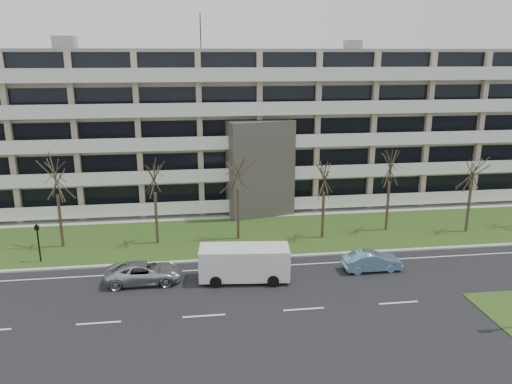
{
  "coord_description": "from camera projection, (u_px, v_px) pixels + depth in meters",
  "views": [
    {
      "loc": [
        -6.47,
        -26.44,
        14.88
      ],
      "look_at": [
        -1.55,
        10.0,
        4.64
      ],
      "focal_mm": 35.0,
      "sensor_mm": 36.0,
      "label": 1
    }
  ],
  "objects": [
    {
      "name": "silver_pickup",
      "position": [
        144.0,
        272.0,
        33.45
      ],
      "size": [
        5.1,
        2.41,
        1.41
      ],
      "primitive_type": "imported",
      "rotation": [
        0.0,
        0.0,
        1.59
      ],
      "color": "#ABADB2",
      "rests_on": "ground"
    },
    {
      "name": "tree_5",
      "position": [
        391.0,
        162.0,
        41.87
      ],
      "size": [
        3.93,
        3.93,
        7.85
      ],
      "color": "#382B21",
      "rests_on": "ground"
    },
    {
      "name": "ground",
      "position": [
        304.0,
        309.0,
        30.06
      ],
      "size": [
        160.0,
        160.0,
        0.0
      ],
      "primitive_type": "plane",
      "color": "black",
      "rests_on": "ground"
    },
    {
      "name": "sidewalk",
      "position": [
        260.0,
        214.0,
        47.72
      ],
      "size": [
        90.0,
        2.0,
        0.08
      ],
      "primitive_type": "cube",
      "color": "#B2B2AD",
      "rests_on": "ground"
    },
    {
      "name": "blue_sedan",
      "position": [
        372.0,
        261.0,
        35.31
      ],
      "size": [
        4.18,
        1.53,
        1.37
      ],
      "primitive_type": "imported",
      "rotation": [
        0.0,
        0.0,
        1.59
      ],
      "color": "#7DABD9",
      "rests_on": "ground"
    },
    {
      "name": "tree_3",
      "position": [
        238.0,
        169.0,
        39.85
      ],
      "size": [
        3.84,
        3.84,
        7.69
      ],
      "color": "#382B21",
      "rests_on": "ground"
    },
    {
      "name": "tree_6",
      "position": [
        473.0,
        168.0,
        41.63
      ],
      "size": [
        3.61,
        3.61,
        7.22
      ],
      "color": "#382B21",
      "rests_on": "ground"
    },
    {
      "name": "tree_4",
      "position": [
        325.0,
        173.0,
        40.23
      ],
      "size": [
        3.56,
        3.56,
        7.13
      ],
      "color": "#382B21",
      "rests_on": "ground"
    },
    {
      "name": "apartment_building",
      "position": [
        251.0,
        125.0,
        52.19
      ],
      "size": [
        60.5,
        15.1,
        18.75
      ],
      "color": "#C7B39B",
      "rests_on": "ground"
    },
    {
      "name": "tree_1",
      "position": [
        55.0,
        174.0,
        38.13
      ],
      "size": [
        3.86,
        3.86,
        7.71
      ],
      "color": "#382B21",
      "rests_on": "ground"
    },
    {
      "name": "curb",
      "position": [
        280.0,
        257.0,
        37.69
      ],
      "size": [
        90.0,
        0.35,
        0.12
      ],
      "primitive_type": "cube",
      "color": "#B2B2AD",
      "rests_on": "ground"
    },
    {
      "name": "tree_2",
      "position": [
        154.0,
        172.0,
        38.9
      ],
      "size": [
        3.82,
        3.82,
        7.65
      ],
      "color": "#382B21",
      "rests_on": "ground"
    },
    {
      "name": "pedestrian_signal",
      "position": [
        38.0,
        238.0,
        36.36
      ],
      "size": [
        0.31,
        0.26,
        2.98
      ],
      "rotation": [
        0.0,
        0.0,
        -0.15
      ],
      "color": "black",
      "rests_on": "ground"
    },
    {
      "name": "lane_edge_line",
      "position": [
        284.0,
        265.0,
        36.27
      ],
      "size": [
        90.0,
        0.12,
        0.01
      ],
      "primitive_type": "cube",
      "color": "white",
      "rests_on": "ground"
    },
    {
      "name": "white_van",
      "position": [
        245.0,
        260.0,
        33.64
      ],
      "size": [
        6.23,
        2.96,
        2.34
      ],
      "rotation": [
        0.0,
        0.0,
        -0.1
      ],
      "color": "white",
      "rests_on": "ground"
    },
    {
      "name": "grass_verge",
      "position": [
        269.0,
        234.0,
        42.47
      ],
      "size": [
        90.0,
        10.0,
        0.06
      ],
      "primitive_type": "cube",
      "color": "#2F4918",
      "rests_on": "ground"
    }
  ]
}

